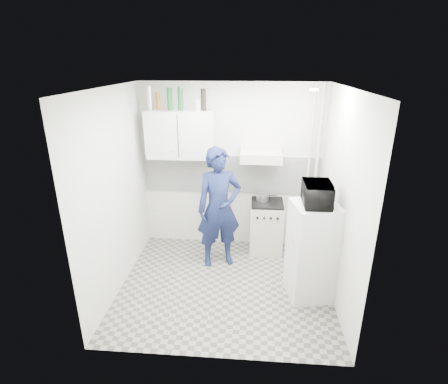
{
  "coord_description": "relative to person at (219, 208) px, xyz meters",
  "views": [
    {
      "loc": [
        0.31,
        -4.0,
        2.89
      ],
      "look_at": [
        -0.04,
        0.3,
        1.25
      ],
      "focal_mm": 28.0,
      "sensor_mm": 36.0,
      "label": 1
    }
  ],
  "objects": [
    {
      "name": "floor",
      "position": [
        0.13,
        -0.59,
        -0.89
      ],
      "size": [
        2.8,
        2.8,
        0.0
      ],
      "primitive_type": "plane",
      "color": "gray",
      "rests_on": "ground"
    },
    {
      "name": "ceiling",
      "position": [
        0.13,
        -0.59,
        1.71
      ],
      "size": [
        2.8,
        2.8,
        0.0
      ],
      "primitive_type": "plane",
      "color": "white",
      "rests_on": "wall_back"
    },
    {
      "name": "wall_back",
      "position": [
        0.13,
        0.66,
        0.41
      ],
      "size": [
        2.8,
        0.0,
        2.8
      ],
      "primitive_type": "plane",
      "rotation": [
        1.57,
        0.0,
        0.0
      ],
      "color": "silver",
      "rests_on": "floor"
    },
    {
      "name": "wall_left",
      "position": [
        -1.27,
        -0.59,
        0.41
      ],
      "size": [
        0.0,
        2.6,
        2.6
      ],
      "primitive_type": "plane",
      "rotation": [
        1.57,
        0.0,
        1.57
      ],
      "color": "silver",
      "rests_on": "floor"
    },
    {
      "name": "wall_right",
      "position": [
        1.53,
        -0.59,
        0.41
      ],
      "size": [
        0.0,
        2.6,
        2.6
      ],
      "primitive_type": "plane",
      "rotation": [
        1.57,
        0.0,
        -1.57
      ],
      "color": "silver",
      "rests_on": "floor"
    },
    {
      "name": "person",
      "position": [
        0.0,
        0.0,
        0.0
      ],
      "size": [
        0.75,
        0.62,
        1.78
      ],
      "primitive_type": "imported",
      "rotation": [
        0.0,
        0.0,
        0.33
      ],
      "color": "#131B40",
      "rests_on": "floor"
    },
    {
      "name": "stove",
      "position": [
        0.71,
        0.41,
        -0.49
      ],
      "size": [
        0.51,
        0.51,
        0.81
      ],
      "primitive_type": "cube",
      "color": "#C0B0A0",
      "rests_on": "floor"
    },
    {
      "name": "fridge",
      "position": [
        1.23,
        -0.68,
        -0.25
      ],
      "size": [
        0.62,
        0.62,
        1.27
      ],
      "primitive_type": "cube",
      "rotation": [
        0.0,
        0.0,
        0.2
      ],
      "color": "silver",
      "rests_on": "floor"
    },
    {
      "name": "stove_top",
      "position": [
        0.71,
        0.41,
        -0.07
      ],
      "size": [
        0.49,
        0.49,
        0.03
      ],
      "primitive_type": "cube",
      "color": "black",
      "rests_on": "stove"
    },
    {
      "name": "saucepan",
      "position": [
        0.64,
        0.48,
        0.0
      ],
      "size": [
        0.19,
        0.19,
        0.11
      ],
      "primitive_type": "cylinder",
      "color": "silver",
      "rests_on": "stove_top"
    },
    {
      "name": "microwave",
      "position": [
        1.23,
        -0.68,
        0.52
      ],
      "size": [
        0.48,
        0.33,
        0.27
      ],
      "primitive_type": "imported",
      "rotation": [
        0.0,
        0.0,
        1.56
      ],
      "color": "black",
      "rests_on": "fridge"
    },
    {
      "name": "bottle_a",
      "position": [
        -1.05,
        0.49,
        1.48
      ],
      "size": [
        0.08,
        0.08,
        0.34
      ],
      "primitive_type": "cylinder",
      "color": "silver",
      "rests_on": "upper_cabinet"
    },
    {
      "name": "bottle_b",
      "position": [
        -0.92,
        0.49,
        1.44
      ],
      "size": [
        0.07,
        0.07,
        0.25
      ],
      "primitive_type": "cylinder",
      "color": "brown",
      "rests_on": "upper_cabinet"
    },
    {
      "name": "bottle_c",
      "position": [
        -0.75,
        0.49,
        1.47
      ],
      "size": [
        0.08,
        0.08,
        0.32
      ],
      "primitive_type": "cylinder",
      "color": "#144C1E",
      "rests_on": "upper_cabinet"
    },
    {
      "name": "bottle_d",
      "position": [
        -0.6,
        0.49,
        1.47
      ],
      "size": [
        0.07,
        0.07,
        0.33
      ],
      "primitive_type": "cylinder",
      "color": "#144C1E",
      "rests_on": "upper_cabinet"
    },
    {
      "name": "canister_b",
      "position": [
        -0.34,
        0.49,
        1.39
      ],
      "size": [
        0.09,
        0.09,
        0.17
      ],
      "primitive_type": "cylinder",
      "color": "#B2B7BC",
      "rests_on": "upper_cabinet"
    },
    {
      "name": "bottle_e",
      "position": [
        -0.26,
        0.49,
        1.46
      ],
      "size": [
        0.08,
        0.08,
        0.31
      ],
      "primitive_type": "cylinder",
      "color": "black",
      "rests_on": "upper_cabinet"
    },
    {
      "name": "upper_cabinet",
      "position": [
        -0.62,
        0.49,
        0.96
      ],
      "size": [
        1.0,
        0.35,
        0.7
      ],
      "primitive_type": "cube",
      "color": "silver",
      "rests_on": "wall_back"
    },
    {
      "name": "range_hood",
      "position": [
        0.58,
        0.41,
        0.68
      ],
      "size": [
        0.6,
        0.5,
        0.14
      ],
      "primitive_type": "cube",
      "color": "#C0B0A0",
      "rests_on": "wall_back"
    },
    {
      "name": "backsplash",
      "position": [
        0.13,
        0.65,
        0.31
      ],
      "size": [
        2.74,
        0.03,
        0.6
      ],
      "primitive_type": "cube",
      "color": "white",
      "rests_on": "wall_back"
    },
    {
      "name": "pipe_a",
      "position": [
        1.43,
        0.58,
        0.41
      ],
      "size": [
        0.05,
        0.05,
        2.6
      ],
      "primitive_type": "cylinder",
      "color": "#C0B0A0",
      "rests_on": "floor"
    },
    {
      "name": "pipe_b",
      "position": [
        1.31,
        0.58,
        0.41
      ],
      "size": [
        0.04,
        0.04,
        2.6
      ],
      "primitive_type": "cylinder",
      "color": "#C0B0A0",
      "rests_on": "floor"
    },
    {
      "name": "ceiling_spot_fixture",
      "position": [
        1.13,
        -0.39,
        1.68
      ],
      "size": [
        0.1,
        0.1,
        0.02
      ],
      "primitive_type": "cylinder",
      "color": "white",
      "rests_on": "ceiling"
    }
  ]
}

